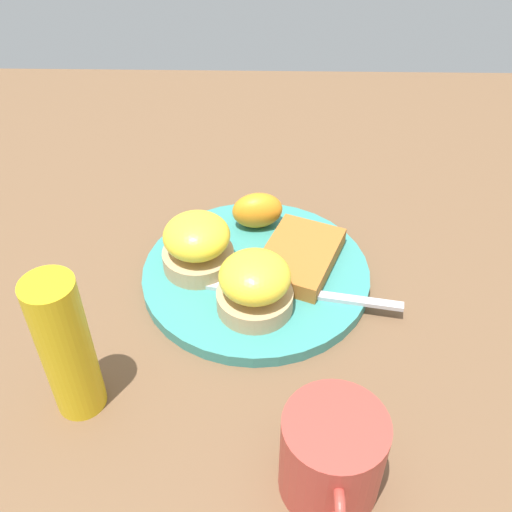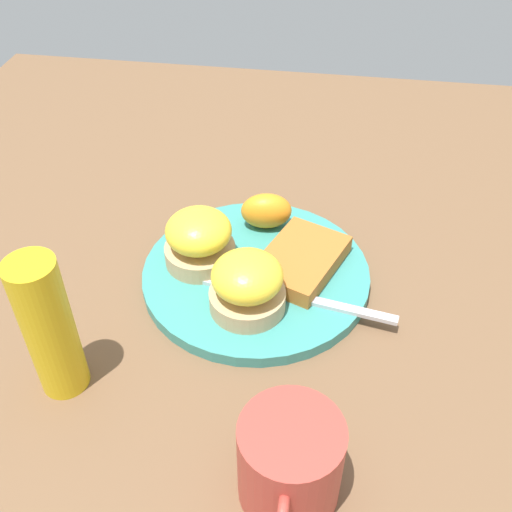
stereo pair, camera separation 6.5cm
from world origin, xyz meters
The scene contains 9 objects.
ground_plane centered at (0.00, 0.00, 0.00)m, with size 1.10×1.10×0.00m, color brown.
plate centered at (0.00, 0.00, 0.01)m, with size 0.25×0.25×0.01m, color teal.
sandwich_benedict_left centered at (-0.01, -0.06, 0.05)m, with size 0.08×0.08×0.06m.
sandwich_benedict_right centered at (0.06, 0.00, 0.05)m, with size 0.08×0.08×0.06m.
hashbrown_patty centered at (-0.01, 0.05, 0.02)m, with size 0.11×0.07×0.02m, color #AA6326.
orange_wedge centered at (-0.08, 0.00, 0.04)m, with size 0.06×0.04×0.04m, color orange.
fork centered at (0.03, 0.02, 0.02)m, with size 0.06×0.23×0.00m.
cup centered at (0.24, 0.06, 0.04)m, with size 0.11×0.08×0.08m.
condiment_bottle centered at (0.17, -0.16, 0.07)m, with size 0.04×0.04×0.15m, color gold.
Camera 1 is at (0.49, 0.01, 0.46)m, focal length 42.00 mm.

